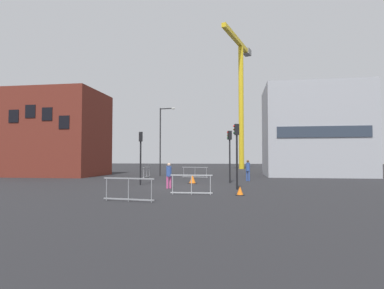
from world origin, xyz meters
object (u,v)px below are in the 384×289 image
(traffic_light_crosswalk, at_px, (237,146))
(traffic_cone_orange, at_px, (240,191))
(traffic_light_corner, at_px, (141,149))
(construction_crane, at_px, (241,86))
(traffic_cone_on_verge, at_px, (192,179))
(streetlamp_tall, at_px, (162,136))
(traffic_light_near, at_px, (230,148))
(pedestrian_waiting, at_px, (169,174))
(pedestrian_walking, at_px, (248,169))

(traffic_light_crosswalk, height_order, traffic_cone_orange, traffic_light_crosswalk)
(traffic_light_corner, bearing_deg, construction_crane, 76.83)
(traffic_cone_on_verge, bearing_deg, construction_crane, 82.47)
(traffic_cone_orange, bearing_deg, traffic_light_corner, 144.12)
(streetlamp_tall, height_order, traffic_cone_on_verge, streetlamp_tall)
(traffic_cone_orange, bearing_deg, traffic_light_crosswalk, 93.17)
(construction_crane, distance_m, traffic_light_near, 32.66)
(traffic_light_corner, height_order, pedestrian_waiting, traffic_light_corner)
(traffic_light_corner, distance_m, traffic_cone_orange, 9.18)
(traffic_light_crosswalk, distance_m, traffic_cone_orange, 3.88)
(pedestrian_waiting, bearing_deg, pedestrian_walking, 53.59)
(traffic_light_crosswalk, relative_size, pedestrian_waiting, 2.51)
(traffic_light_corner, bearing_deg, pedestrian_walking, 31.99)
(traffic_light_corner, distance_m, pedestrian_waiting, 3.84)
(traffic_light_near, xyz_separation_m, pedestrian_walking, (1.49, 2.27, -1.71))
(streetlamp_tall, bearing_deg, traffic_light_near, -47.42)
(pedestrian_walking, height_order, traffic_cone_orange, pedestrian_walking)
(construction_crane, xyz_separation_m, traffic_light_near, (-1.27, -30.34, -12.00))
(traffic_light_corner, xyz_separation_m, traffic_cone_orange, (7.18, -5.19, -2.40))
(traffic_light_crosswalk, height_order, pedestrian_walking, traffic_light_crosswalk)
(streetlamp_tall, xyz_separation_m, traffic_cone_on_verge, (4.69, -9.09, -4.06))
(streetlamp_tall, distance_m, traffic_light_corner, 11.09)
(traffic_light_crosswalk, bearing_deg, traffic_light_near, 96.50)
(pedestrian_walking, distance_m, traffic_cone_on_verge, 5.42)
(construction_crane, height_order, traffic_cone_on_verge, construction_crane)
(streetlamp_tall, height_order, pedestrian_waiting, streetlamp_tall)
(traffic_cone_on_verge, bearing_deg, pedestrian_waiting, -103.41)
(construction_crane, xyz_separation_m, traffic_light_corner, (-7.73, -33.03, -12.14))
(traffic_light_near, relative_size, traffic_cone_on_verge, 6.08)
(pedestrian_walking, bearing_deg, traffic_light_corner, -148.01)
(traffic_light_corner, relative_size, traffic_cone_on_verge, 5.74)
(pedestrian_waiting, distance_m, traffic_cone_on_verge, 4.20)
(traffic_light_crosswalk, distance_m, pedestrian_waiting, 4.74)
(pedestrian_waiting, height_order, traffic_cone_on_verge, pedestrian_waiting)
(traffic_light_near, height_order, traffic_cone_on_verge, traffic_light_near)
(streetlamp_tall, height_order, traffic_light_near, streetlamp_tall)
(traffic_light_crosswalk, bearing_deg, traffic_cone_on_verge, 130.01)
(traffic_cone_orange, bearing_deg, traffic_light_near, 95.26)
(construction_crane, relative_size, pedestrian_waiting, 13.85)
(construction_crane, relative_size, traffic_light_crosswalk, 5.52)
(traffic_cone_on_verge, bearing_deg, traffic_light_corner, -153.33)
(pedestrian_walking, bearing_deg, streetlamp_tall, 146.69)
(construction_crane, xyz_separation_m, streetlamp_tall, (-8.82, -22.13, -10.39))
(traffic_light_near, bearing_deg, traffic_light_corner, -157.39)
(traffic_light_near, distance_m, pedestrian_waiting, 6.49)
(construction_crane, distance_m, pedestrian_walking, 31.24)
(traffic_light_crosswalk, relative_size, pedestrian_walking, 2.29)
(traffic_light_corner, bearing_deg, traffic_cone_orange, -35.88)
(construction_crane, height_order, pedestrian_waiting, construction_crane)
(traffic_light_corner, bearing_deg, streetlamp_tall, 95.72)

